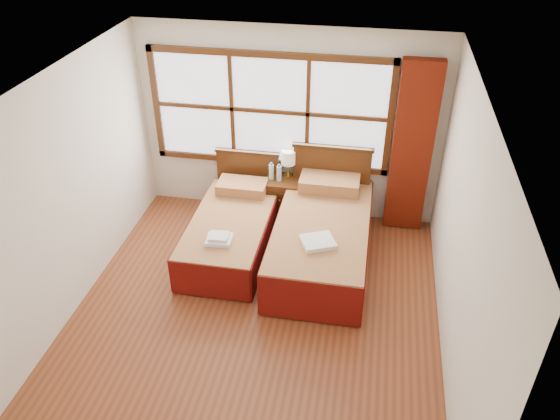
# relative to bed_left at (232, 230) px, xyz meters

# --- Properties ---
(floor) EXTENTS (4.50, 4.50, 0.00)m
(floor) POSITION_rel_bed_left_xyz_m (0.55, -1.20, -0.28)
(floor) COLOR brown
(floor) RESTS_ON ground
(ceiling) EXTENTS (4.50, 4.50, 0.00)m
(ceiling) POSITION_rel_bed_left_xyz_m (0.55, -1.20, 2.32)
(ceiling) COLOR white
(ceiling) RESTS_ON wall_back
(wall_back) EXTENTS (4.00, 0.00, 4.00)m
(wall_back) POSITION_rel_bed_left_xyz_m (0.55, 1.05, 1.02)
(wall_back) COLOR silver
(wall_back) RESTS_ON floor
(wall_left) EXTENTS (0.00, 4.50, 4.50)m
(wall_left) POSITION_rel_bed_left_xyz_m (-1.45, -1.20, 1.02)
(wall_left) COLOR silver
(wall_left) RESTS_ON floor
(wall_right) EXTENTS (0.00, 4.50, 4.50)m
(wall_right) POSITION_rel_bed_left_xyz_m (2.55, -1.20, 1.02)
(wall_right) COLOR silver
(wall_right) RESTS_ON floor
(window) EXTENTS (3.16, 0.06, 1.56)m
(window) POSITION_rel_bed_left_xyz_m (0.30, 1.01, 1.22)
(window) COLOR white
(window) RESTS_ON wall_back
(curtain) EXTENTS (0.50, 0.16, 2.30)m
(curtain) POSITION_rel_bed_left_xyz_m (2.15, 0.91, 0.89)
(curtain) COLOR maroon
(curtain) RESTS_ON wall_back
(bed_left) EXTENTS (0.96, 1.98, 0.93)m
(bed_left) POSITION_rel_bed_left_xyz_m (0.00, 0.00, 0.00)
(bed_left) COLOR #3B210C
(bed_left) RESTS_ON floor
(bed_right) EXTENTS (1.13, 2.20, 1.11)m
(bed_right) POSITION_rel_bed_left_xyz_m (1.15, -0.00, 0.05)
(bed_right) COLOR #3B210C
(bed_right) RESTS_ON floor
(nightstand) EXTENTS (0.46, 0.46, 0.62)m
(nightstand) POSITION_rel_bed_left_xyz_m (0.51, 0.80, 0.02)
(nightstand) COLOR #4D2810
(nightstand) RESTS_ON floor
(towels_left) EXTENTS (0.31, 0.28, 0.09)m
(towels_left) POSITION_rel_bed_left_xyz_m (-0.00, -0.54, 0.25)
(towels_left) COLOR white
(towels_left) RESTS_ON bed_left
(towels_right) EXTENTS (0.46, 0.43, 0.06)m
(towels_right) POSITION_rel_bed_left_xyz_m (1.15, -0.51, 0.33)
(towels_right) COLOR white
(towels_right) RESTS_ON bed_right
(lamp) EXTENTS (0.19, 0.19, 0.38)m
(lamp) POSITION_rel_bed_left_xyz_m (0.57, 0.92, 0.60)
(lamp) COLOR gold
(lamp) RESTS_ON nightstand
(bottle_near) EXTENTS (0.06, 0.06, 0.24)m
(bottle_near) POSITION_rel_bed_left_xyz_m (0.36, 0.79, 0.44)
(bottle_near) COLOR #BEE2F5
(bottle_near) RESTS_ON nightstand
(bottle_far) EXTENTS (0.06, 0.06, 0.24)m
(bottle_far) POSITION_rel_bed_left_xyz_m (0.47, 0.77, 0.44)
(bottle_far) COLOR #BEE2F5
(bottle_far) RESTS_ON nightstand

